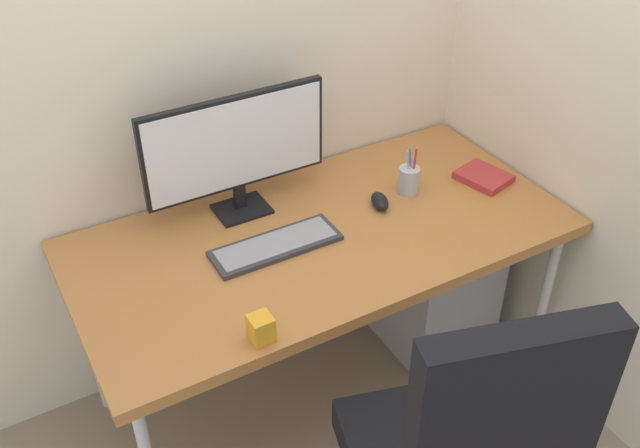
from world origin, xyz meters
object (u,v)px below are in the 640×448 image
object	(u,v)px
monitor	(236,147)
mouse	(380,201)
keyboard	(276,246)
pen_holder	(409,179)
desk_clamp_accessory	(261,328)
filing_cabinet	(431,270)
notebook	(483,177)

from	to	relation	value
monitor	mouse	world-z (taller)	monitor
keyboard	pen_holder	xyz separation A→B (m)	(0.54, 0.06, 0.04)
keyboard	pen_holder	size ratio (longest dim) A/B	2.39
pen_holder	desk_clamp_accessory	distance (m)	0.85
filing_cabinet	notebook	xyz separation A→B (m)	(0.13, -0.07, 0.43)
filing_cabinet	mouse	bearing A→B (deg)	-174.46
filing_cabinet	mouse	size ratio (longest dim) A/B	6.49
monitor	keyboard	size ratio (longest dim) A/B	1.50
mouse	pen_holder	size ratio (longest dim) A/B	0.59
filing_cabinet	pen_holder	distance (m)	0.49
keyboard	desk_clamp_accessory	distance (m)	0.40
monitor	notebook	xyz separation A→B (m)	(0.83, -0.26, -0.23)
filing_cabinet	notebook	world-z (taller)	notebook
monitor	desk_clamp_accessory	distance (m)	0.65
mouse	notebook	distance (m)	0.42
filing_cabinet	monitor	xyz separation A→B (m)	(-0.70, 0.19, 0.65)
monitor	notebook	size ratio (longest dim) A/B	3.58
pen_holder	desk_clamp_accessory	world-z (taller)	pen_holder
keyboard	notebook	xyz separation A→B (m)	(0.82, -0.01, 0.00)
notebook	pen_holder	bearing A→B (deg)	151.33
filing_cabinet	desk_clamp_accessory	xyz separation A→B (m)	(-0.90, -0.39, 0.45)
mouse	notebook	world-z (taller)	mouse
keyboard	mouse	size ratio (longest dim) A/B	4.08
monitor	pen_holder	size ratio (longest dim) A/B	3.59
monitor	mouse	distance (m)	0.52
monitor	keyboard	bearing A→B (deg)	-88.41
monitor	keyboard	world-z (taller)	monitor
mouse	pen_holder	distance (m)	0.14
monitor	filing_cabinet	bearing A→B (deg)	-15.23
desk_clamp_accessory	keyboard	bearing A→B (deg)	57.39
monitor	pen_holder	bearing A→B (deg)	-19.19
filing_cabinet	monitor	size ratio (longest dim) A/B	1.06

